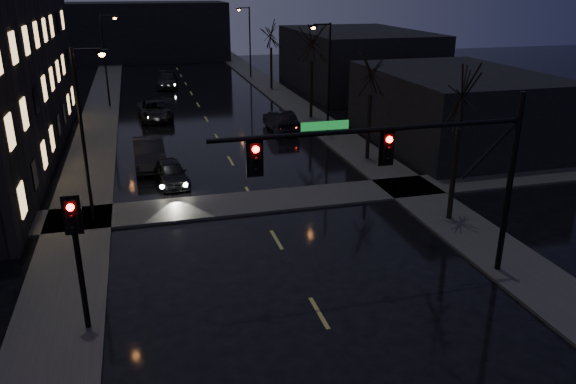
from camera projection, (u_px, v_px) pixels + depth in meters
sidewalk_left at (96, 134)px, 41.40m from camera, size 3.00×140.00×0.12m
sidewalk_right at (316, 120)px, 45.53m from camera, size 3.00×140.00×0.12m
sidewalk_cross at (255, 202)px, 28.54m from camera, size 40.00×3.00×0.12m
commercial_right_near at (454, 108)px, 38.24m from camera, size 10.00×14.00×5.00m
commercial_right_far at (356, 60)px, 58.34m from camera, size 12.00×18.00×6.00m
far_block at (148, 32)px, 80.27m from camera, size 22.00×10.00×8.00m
signal_mast at (420, 159)px, 19.19m from camera, size 11.11×0.41×7.00m
signal_pole_left at (77, 246)px, 17.08m from camera, size 0.35×0.41×4.53m
tree_near at (463, 89)px, 24.36m from camera, size 3.52×3.52×8.08m
tree_mid_a at (372, 67)px, 33.54m from camera, size 3.30×3.30×7.58m
tree_mid_b at (312, 36)px, 44.12m from camera, size 3.74×3.74×8.59m
tree_far at (271, 30)px, 56.98m from camera, size 3.43×3.43×7.88m
streetlight_l_near at (86, 123)px, 24.59m from camera, size 1.53×0.28×8.00m
streetlight_l_far at (107, 53)px, 49.02m from camera, size 1.53×0.28×8.00m
streetlight_r_mid at (326, 71)px, 39.14m from camera, size 1.53×0.28×8.00m
streetlight_r_far at (248, 36)px, 64.47m from camera, size 1.53×0.28×8.00m
oncoming_car_a at (171, 173)px, 31.07m from camera, size 2.04×4.08×1.34m
oncoming_car_b at (149, 153)px, 33.99m from camera, size 1.88×5.13×1.68m
oncoming_car_c at (155, 110)px, 45.81m from camera, size 2.80×5.60×1.52m
oncoming_car_d at (167, 80)px, 59.84m from camera, size 2.68×5.49×1.54m
lead_car at (280, 121)px, 42.23m from camera, size 1.76×4.77×1.56m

